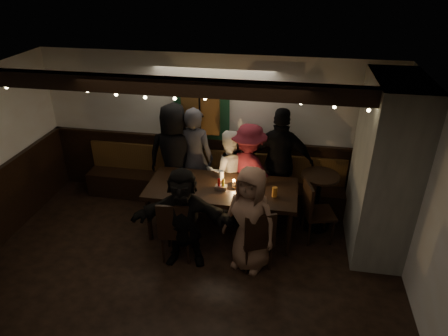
% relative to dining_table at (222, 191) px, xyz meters
% --- Properties ---
extents(room, '(6.02, 5.01, 2.62)m').
position_rel_dining_table_xyz_m(room, '(0.73, 0.02, 0.32)').
color(room, black).
rests_on(room, ground).
extents(dining_table, '(2.30, 0.99, 1.00)m').
position_rel_dining_table_xyz_m(dining_table, '(0.00, 0.00, 0.00)').
color(dining_table, black).
rests_on(dining_table, ground).
extents(chair_near_left, '(0.49, 0.49, 1.00)m').
position_rel_dining_table_xyz_m(chair_near_left, '(-0.52, -0.79, -0.19)').
color(chair_near_left, black).
rests_on(chair_near_left, ground).
extents(chair_near_right, '(0.58, 0.58, 0.97)m').
position_rel_dining_table_xyz_m(chair_near_right, '(0.64, -0.77, -0.21)').
color(chair_near_right, black).
rests_on(chair_near_right, ground).
extents(chair_end, '(0.55, 0.55, 1.00)m').
position_rel_dining_table_xyz_m(chair_end, '(1.41, 0.06, -0.19)').
color(chair_end, black).
rests_on(chair_end, ground).
extents(high_top, '(0.60, 0.60, 0.95)m').
position_rel_dining_table_xyz_m(high_top, '(1.49, 0.42, -0.15)').
color(high_top, black).
rests_on(high_top, ground).
extents(person_a, '(0.97, 0.68, 1.86)m').
position_rel_dining_table_xyz_m(person_a, '(-0.94, 0.70, 0.18)').
color(person_a, black).
rests_on(person_a, ground).
extents(person_b, '(0.70, 0.49, 1.82)m').
position_rel_dining_table_xyz_m(person_b, '(-0.60, 0.73, 0.16)').
color(person_b, '#2B2B32').
rests_on(person_b, ground).
extents(person_c, '(0.86, 0.77, 1.48)m').
position_rel_dining_table_xyz_m(person_c, '(-0.02, 0.67, -0.01)').
color(person_c, silver).
rests_on(person_c, ground).
extents(person_d, '(1.20, 0.95, 1.62)m').
position_rel_dining_table_xyz_m(person_d, '(0.34, 0.64, 0.06)').
color(person_d, '#57141E').
rests_on(person_d, ground).
extents(person_e, '(1.13, 0.53, 1.88)m').
position_rel_dining_table_xyz_m(person_e, '(0.85, 0.77, 0.19)').
color(person_e, black).
rests_on(person_e, ground).
extents(person_f, '(1.44, 0.58, 1.51)m').
position_rel_dining_table_xyz_m(person_f, '(-0.39, -0.80, 0.00)').
color(person_f, black).
rests_on(person_f, ground).
extents(person_g, '(0.89, 0.74, 1.57)m').
position_rel_dining_table_xyz_m(person_g, '(0.53, -0.72, 0.03)').
color(person_g, '#87604C').
rests_on(person_g, ground).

